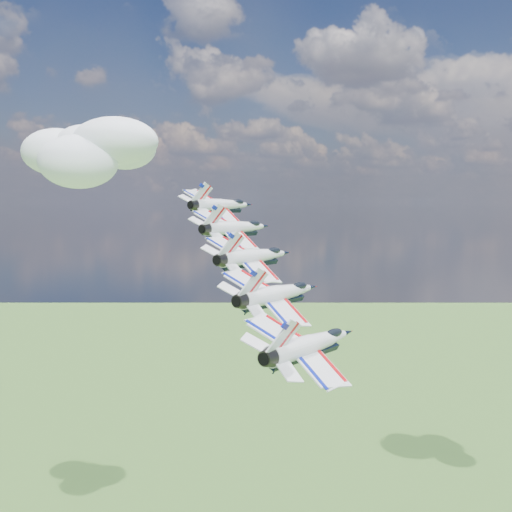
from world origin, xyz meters
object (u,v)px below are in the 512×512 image
Objects in this scene: jet_4 at (312,344)px; jet_0 at (223,205)px; jet_2 at (256,256)px; jet_1 at (238,227)px; jet_3 at (280,293)px.

jet_0 is at bearing 141.44° from jet_4.
jet_2 reaches higher than jet_4.
jet_1 reaches higher than jet_2.
jet_0 is at bearing 141.44° from jet_3.
jet_0 reaches higher than jet_3.
jet_4 is (27.75, -20.85, -9.82)m from jet_1.
jet_0 is 36.07m from jet_3.
jet_3 is at bearing -38.56° from jet_0.
jet_1 reaches higher than jet_3.
jet_2 is at bearing 141.44° from jet_4.
jet_4 is (37.01, -27.80, -13.09)m from jet_0.
jet_0 is 1.00× the size of jet_3.
jet_2 is 1.00× the size of jet_4.
jet_2 is 24.05m from jet_4.
jet_1 is 1.00× the size of jet_4.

